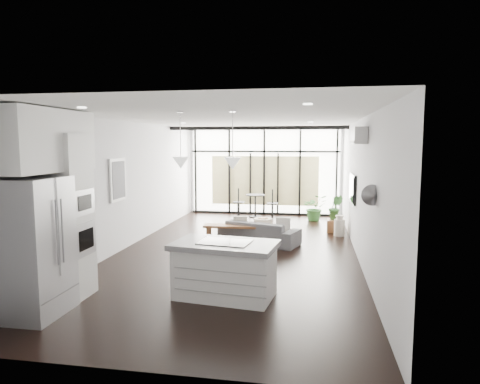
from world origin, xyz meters
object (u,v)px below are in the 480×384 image
(fridge, at_px, (34,247))
(sofa, at_px, (259,228))
(milk_can, at_px, (339,226))
(island, at_px, (225,270))
(pouf, at_px, (263,226))
(tv, at_px, (353,188))
(console_bench, at_px, (235,235))

(fridge, height_order, sofa, fridge)
(fridge, relative_size, milk_can, 3.57)
(island, distance_m, fridge, 2.66)
(island, bearing_deg, fridge, -147.61)
(fridge, distance_m, milk_can, 7.26)
(pouf, bearing_deg, island, -90.23)
(pouf, height_order, milk_can, milk_can)
(fridge, height_order, milk_can, fridge)
(fridge, bearing_deg, milk_can, 53.25)
(pouf, distance_m, milk_can, 1.94)
(island, distance_m, tv, 4.42)
(fridge, xyz_separation_m, sofa, (2.44, 4.62, -0.57))
(island, xyz_separation_m, fridge, (-2.37, -1.10, 0.51))
(milk_can, bearing_deg, tv, -77.40)
(sofa, distance_m, milk_can, 2.22)
(console_bench, xyz_separation_m, tv, (2.62, 0.44, 1.07))
(island, height_order, fridge, fridge)
(island, distance_m, sofa, 3.52)
(sofa, xyz_separation_m, tv, (2.09, 0.23, 0.94))
(sofa, relative_size, pouf, 3.87)
(island, height_order, tv, tv)
(island, bearing_deg, console_bench, 105.44)
(fridge, xyz_separation_m, milk_can, (4.32, 5.79, -0.67))
(pouf, xyz_separation_m, milk_can, (1.93, -0.02, 0.07))
(island, bearing_deg, tv, 67.53)
(console_bench, height_order, pouf, console_bench)
(island, height_order, console_bench, island)
(sofa, distance_m, console_bench, 0.59)
(island, distance_m, pouf, 4.72)
(milk_can, xyz_separation_m, tv, (0.21, -0.94, 1.04))
(sofa, height_order, tv, tv)
(console_bench, bearing_deg, pouf, 68.28)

